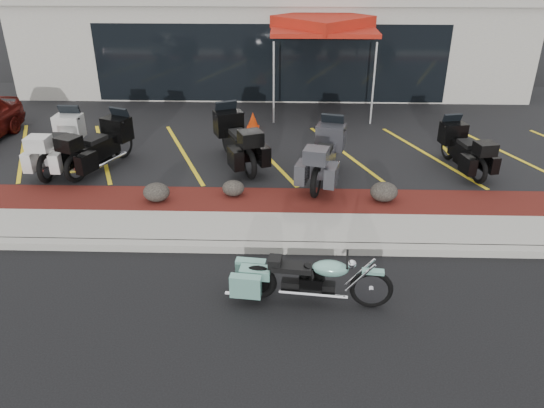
{
  "coord_description": "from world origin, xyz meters",
  "views": [
    {
      "loc": [
        0.61,
        -7.73,
        5.38
      ],
      "look_at": [
        0.34,
        1.2,
        0.85
      ],
      "focal_mm": 35.0,
      "sensor_mm": 36.0,
      "label": 1
    }
  ],
  "objects_px": {
    "hero_cruiser": "(372,284)",
    "popup_canopy": "(323,25)",
    "touring_white": "(72,131)",
    "traffic_cone": "(253,120)"
  },
  "relations": [
    {
      "from": "hero_cruiser",
      "to": "popup_canopy",
      "type": "xyz_separation_m",
      "value": [
        -0.3,
        10.52,
        2.43
      ]
    },
    {
      "from": "touring_white",
      "to": "popup_canopy",
      "type": "distance_m",
      "value": 8.29
    },
    {
      "from": "touring_white",
      "to": "hero_cruiser",
      "type": "bearing_deg",
      "value": -129.05
    },
    {
      "from": "hero_cruiser",
      "to": "traffic_cone",
      "type": "bearing_deg",
      "value": 112.16
    },
    {
      "from": "touring_white",
      "to": "popup_canopy",
      "type": "relative_size",
      "value": 0.57
    },
    {
      "from": "touring_white",
      "to": "popup_canopy",
      "type": "height_order",
      "value": "popup_canopy"
    },
    {
      "from": "traffic_cone",
      "to": "popup_canopy",
      "type": "bearing_deg",
      "value": 43.32
    },
    {
      "from": "hero_cruiser",
      "to": "popup_canopy",
      "type": "distance_m",
      "value": 10.8
    },
    {
      "from": "hero_cruiser",
      "to": "touring_white",
      "type": "distance_m",
      "value": 9.27
    },
    {
      "from": "hero_cruiser",
      "to": "popup_canopy",
      "type": "height_order",
      "value": "popup_canopy"
    }
  ]
}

